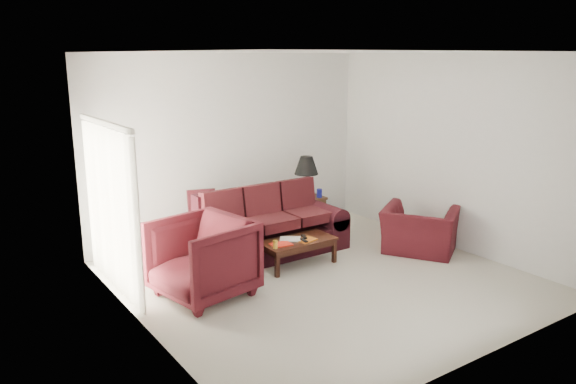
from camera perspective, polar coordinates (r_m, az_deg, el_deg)
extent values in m
plane|color=#B8B19D|center=(7.73, 3.63, -8.83)|extent=(5.00, 5.00, 0.00)
cube|color=silver|center=(7.42, -17.63, -1.62)|extent=(0.10, 2.00, 2.16)
cube|color=black|center=(8.72, -8.77, -1.11)|extent=(0.47, 0.32, 0.44)
cube|color=white|center=(9.36, 1.32, -0.44)|extent=(0.15, 0.10, 0.14)
cylinder|color=navy|center=(9.57, 3.20, -0.12)|extent=(0.12, 0.12, 0.15)
cube|color=#B9B9BD|center=(9.69, 0.78, 0.13)|extent=(0.15, 0.18, 0.06)
imported|color=#400E14|center=(7.11, -8.68, -6.69)|extent=(1.28, 1.25, 1.00)
imported|color=#3C0E13|center=(8.85, 13.22, -3.80)|extent=(1.37, 1.42, 0.70)
cube|color=red|center=(7.87, -0.71, -5.34)|extent=(0.31, 0.24, 0.02)
cube|color=white|center=(8.09, 0.23, -4.80)|extent=(0.37, 0.35, 0.02)
cube|color=orange|center=(8.06, 1.87, -4.88)|extent=(0.31, 0.25, 0.02)
cube|color=black|center=(7.98, 1.63, -4.92)|extent=(0.08, 0.17, 0.02)
cube|color=black|center=(8.13, 1.65, -4.55)|extent=(0.10, 0.17, 0.02)
cylinder|color=gold|center=(7.73, -1.30, -5.34)|extent=(0.07, 0.07, 0.11)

